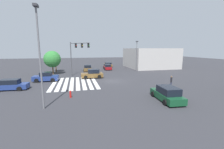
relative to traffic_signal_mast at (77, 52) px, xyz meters
name	(u,v)px	position (x,y,z in m)	size (l,w,h in m)	color
ground_plane	(112,81)	(5.87, 5.87, -5.08)	(145.33, 145.33, 0.00)	#333338
crosswalk_markings	(75,83)	(5.87, -0.52, -5.08)	(9.93, 7.25, 0.01)	silver
traffic_signal_mast	(77,52)	(0.00, 0.00, 0.00)	(3.67, 3.67, 6.96)	#47474C
car_0	(46,77)	(3.41, -5.44, -4.34)	(2.11, 4.24, 1.62)	navy
car_1	(167,94)	(17.12, 9.38, -4.34)	(4.76, 2.36, 1.59)	#144728
car_2	(92,74)	(2.26, 2.82, -4.29)	(2.21, 4.18, 1.71)	brown
car_3	(107,67)	(-8.98, 8.15, -4.38)	(4.77, 2.19, 1.49)	maroon
car_4	(88,68)	(-7.72, 2.68, -4.41)	(4.54, 2.45, 1.49)	brown
car_5	(108,65)	(-15.57, 9.71, -4.42)	(4.93, 2.32, 1.38)	brown
car_6	(10,85)	(8.24, -9.12, -4.39)	(2.07, 4.51, 1.48)	navy
corner_building	(150,58)	(-10.91, 21.75, -2.20)	(13.03, 13.03, 5.75)	#BCB7B2
pedestrian	(171,81)	(12.36, 13.18, -4.11)	(0.42, 0.40, 1.73)	#232842
street_light_pole_a	(39,50)	(16.45, -3.31, 0.40)	(0.80, 0.36, 9.32)	slate
street_light_pole_b	(137,53)	(-5.24, 15.06, -0.51)	(0.80, 0.36, 7.57)	slate
tree_corner_b	(52,59)	(-3.98, -5.24, -1.70)	(3.61, 3.61, 5.19)	brown
tree_corner_c	(55,59)	(-7.90, -5.10, -1.83)	(2.50, 2.50, 4.52)	brown
fire_hydrant	(70,94)	(13.65, -0.96, -4.65)	(0.22, 0.22, 0.86)	red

